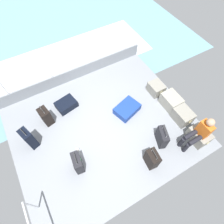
{
  "coord_description": "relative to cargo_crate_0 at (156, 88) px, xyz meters",
  "views": [
    {
      "loc": [
        2.36,
        -1.05,
        4.91
      ],
      "look_at": [
        -0.18,
        0.39,
        0.25
      ],
      "focal_mm": 29.73,
      "sensor_mm": 36.0,
      "label": 1
    }
  ],
  "objects": [
    {
      "name": "cargo_crate_3",
      "position": [
        1.96,
        -0.0,
        0.03
      ],
      "size": [
        0.61,
        0.42,
        0.41
      ],
      "color": "gray",
      "rests_on": "ground_plane"
    },
    {
      "name": "gunwale_port",
      "position": [
        -1.87,
        -2.12,
        0.05
      ],
      "size": [
        0.06,
        5.2,
        0.45
      ],
      "primitive_type": "cube",
      "color": "gray",
      "rests_on": "ground_plane"
    },
    {
      "name": "suitcase_3",
      "position": [
        0.18,
        -1.23,
        -0.06
      ],
      "size": [
        0.72,
        0.86,
        0.23
      ],
      "color": "navy",
      "rests_on": "ground_plane"
    },
    {
      "name": "paper_cup",
      "position": [
        0.61,
        -3.1,
        -0.13
      ],
      "size": [
        0.08,
        0.08,
        0.1
      ],
      "primitive_type": "cylinder",
      "color": "white",
      "rests_on": "ground_plane"
    },
    {
      "name": "cargo_crate_2",
      "position": [
        1.24,
        0.04,
        0.03
      ],
      "size": [
        0.59,
        0.43,
        0.41
      ],
      "color": "gray",
      "rests_on": "ground_plane"
    },
    {
      "name": "railing_port",
      "position": [
        -1.87,
        -2.12,
        0.6
      ],
      "size": [
        0.04,
        4.2,
        1.02
      ],
      "color": "silver",
      "rests_on": "ground_plane"
    },
    {
      "name": "cargo_crate_0",
      "position": [
        0.0,
        0.0,
        0.0
      ],
      "size": [
        0.52,
        0.42,
        0.36
      ],
      "color": "gray",
      "rests_on": "ground_plane"
    },
    {
      "name": "suitcase_5",
      "position": [
        1.87,
        -1.56,
        0.12
      ],
      "size": [
        0.4,
        0.28,
        0.7
      ],
      "color": "black",
      "rests_on": "ground_plane"
    },
    {
      "name": "cargo_crate_1",
      "position": [
        0.66,
        0.07,
        0.03
      ],
      "size": [
        0.64,
        0.45,
        0.42
      ],
      "color": "gray",
      "rests_on": "ground_plane"
    },
    {
      "name": "suitcase_2",
      "position": [
        -0.67,
        -3.48,
        0.12
      ],
      "size": [
        0.39,
        0.32,
        0.7
      ],
      "color": "black",
      "rests_on": "ground_plane"
    },
    {
      "name": "ground_plane",
      "position": [
        0.3,
        -2.12,
        -0.21
      ],
      "size": [
        4.4,
        5.2,
        0.06
      ],
      "primitive_type": "cube",
      "color": "gray"
    },
    {
      "name": "suitcase_0",
      "position": [
        1.03,
        -3.23,
        0.11
      ],
      "size": [
        0.44,
        0.26,
        0.68
      ],
      "color": "black",
      "rests_on": "ground_plane"
    },
    {
      "name": "passenger_seated",
      "position": [
        1.96,
        -0.19,
        0.41
      ],
      "size": [
        0.34,
        0.66,
        1.11
      ],
      "color": "orange",
      "rests_on": "ground_plane"
    },
    {
      "name": "suitcase_1",
      "position": [
        -0.19,
        -4.1,
        0.17
      ],
      "size": [
        0.42,
        0.33,
        0.78
      ],
      "color": "black",
      "rests_on": "ground_plane"
    },
    {
      "name": "suitcase_4",
      "position": [
        -0.89,
        -2.8,
        -0.06
      ],
      "size": [
        0.56,
        0.68,
        0.24
      ],
      "color": "black",
      "rests_on": "ground_plane"
    },
    {
      "name": "sea_wake",
      "position": [
        -3.3,
        -2.12,
        -0.52
      ],
      "size": [
        12.0,
        12.0,
        0.01
      ],
      "color": "#6B99A8",
      "rests_on": "ground_plane"
    },
    {
      "name": "suitcase_6",
      "position": [
        1.51,
        -0.96,
        0.1
      ],
      "size": [
        0.49,
        0.33,
        0.71
      ],
      "color": "black",
      "rests_on": "ground_plane"
    }
  ]
}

